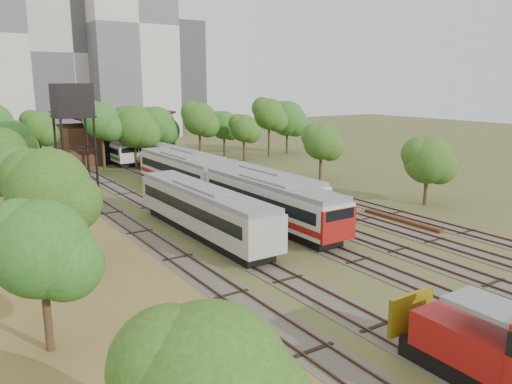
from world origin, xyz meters
TOP-DOWN VIEW (x-y plane):
  - ground at (0.00, 0.00)m, footprint 240.00×240.00m
  - dry_grass_patch at (-18.00, 8.00)m, footprint 14.00×60.00m
  - tracks at (-0.67, 25.00)m, footprint 24.60×80.00m
  - railcar_red_set at (-2.00, 22.41)m, footprint 3.13×34.58m
  - railcar_green_set at (2.00, 37.94)m, footprint 2.73×52.08m
  - railcar_rear at (-2.00, 55.94)m, footprint 2.88×16.08m
  - old_grey_coach at (-8.00, 14.27)m, footprint 3.11×18.00m
  - water_tower at (-13.83, 28.91)m, footprint 3.41×3.41m
  - rail_pile_far at (8.20, 8.31)m, footprint 0.51×8.23m
  - maintenance_shed at (-1.00, 57.98)m, footprint 16.45×11.55m
  - tree_band_left at (-19.80, 27.94)m, footprint 8.51×74.99m
  - tree_band_far at (4.34, 49.21)m, footprint 50.58×9.69m
  - tree_band_right at (14.90, 26.04)m, footprint 5.06×38.46m
  - tower_centre at (2.00, 100.00)m, footprint 20.00×18.00m
  - tower_right at (14.00, 92.00)m, footprint 18.00×16.00m
  - tower_far_right at (34.00, 110.00)m, footprint 12.00×12.00m

SIDE VIEW (x-z plane):
  - ground at x=0.00m, z-range 0.00..0.00m
  - dry_grass_patch at x=-18.00m, z-range 0.00..0.04m
  - tracks at x=-0.67m, z-range -0.05..0.14m
  - rail_pile_far at x=8.20m, z-range 0.00..0.27m
  - railcar_green_set at x=2.00m, z-range 0.10..3.47m
  - railcar_rear at x=-2.00m, z-range 0.10..3.66m
  - railcar_red_set at x=-2.00m, z-range 0.11..3.98m
  - old_grey_coach at x=-8.00m, z-range 0.18..4.02m
  - maintenance_shed at x=-1.00m, z-range -0.87..6.70m
  - tree_band_right at x=14.90m, z-range 1.15..8.31m
  - tree_band_left at x=-19.80m, z-range 1.08..9.13m
  - tree_band_far at x=4.34m, z-range 1.34..10.91m
  - water_tower at x=-13.83m, z-range 4.05..15.83m
  - tower_far_right at x=34.00m, z-range 0.00..28.00m
  - tower_centre at x=2.00m, z-range 0.00..36.00m
  - tower_right at x=14.00m, z-range 0.00..48.00m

